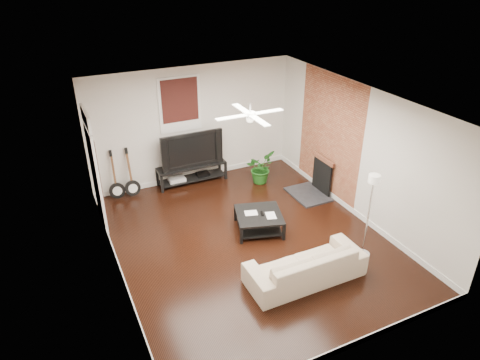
# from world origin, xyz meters

# --- Properties ---
(room) EXTENTS (5.01, 6.01, 2.81)m
(room) POSITION_xyz_m (0.00, 0.00, 1.40)
(room) COLOR black
(room) RESTS_ON ground
(brick_accent) EXTENTS (0.02, 2.20, 2.80)m
(brick_accent) POSITION_xyz_m (2.49, 1.00, 1.40)
(brick_accent) COLOR #974B30
(brick_accent) RESTS_ON floor
(fireplace) EXTENTS (0.80, 1.10, 0.92)m
(fireplace) POSITION_xyz_m (2.20, 1.00, 0.46)
(fireplace) COLOR black
(fireplace) RESTS_ON floor
(window_back) EXTENTS (1.00, 0.06, 1.30)m
(window_back) POSITION_xyz_m (-0.30, 2.97, 1.95)
(window_back) COLOR black
(window_back) RESTS_ON wall_back
(door_left) EXTENTS (0.08, 1.00, 2.50)m
(door_left) POSITION_xyz_m (-2.46, 1.90, 1.25)
(door_left) COLOR white
(door_left) RESTS_ON wall_left
(tv_stand) EXTENTS (1.69, 0.45, 0.47)m
(tv_stand) POSITION_xyz_m (-0.17, 2.78, 0.24)
(tv_stand) COLOR black
(tv_stand) RESTS_ON floor
(tv) EXTENTS (1.51, 0.20, 0.87)m
(tv) POSITION_xyz_m (-0.17, 2.80, 0.91)
(tv) COLOR black
(tv) RESTS_ON tv_stand
(coffee_table) EXTENTS (1.12, 1.12, 0.38)m
(coffee_table) POSITION_xyz_m (0.35, 0.24, 0.19)
(coffee_table) COLOR black
(coffee_table) RESTS_ON floor
(sofa) EXTENTS (2.07, 0.81, 0.61)m
(sofa) POSITION_xyz_m (0.37, -1.43, 0.30)
(sofa) COLOR tan
(sofa) RESTS_ON floor
(floor_lamp) EXTENTS (0.28, 0.28, 1.69)m
(floor_lamp) POSITION_xyz_m (1.72, -1.33, 0.85)
(floor_lamp) COLOR silver
(floor_lamp) RESTS_ON floor
(potted_plant) EXTENTS (0.92, 0.91, 0.77)m
(potted_plant) POSITION_xyz_m (1.34, 2.08, 0.38)
(potted_plant) COLOR #1E5B1A
(potted_plant) RESTS_ON floor
(guitar_left) EXTENTS (0.38, 0.29, 1.17)m
(guitar_left) POSITION_xyz_m (-1.99, 2.75, 0.58)
(guitar_left) COLOR black
(guitar_left) RESTS_ON floor
(guitar_right) EXTENTS (0.36, 0.26, 1.17)m
(guitar_right) POSITION_xyz_m (-1.64, 2.72, 0.58)
(guitar_right) COLOR black
(guitar_right) RESTS_ON floor
(ceiling_fan) EXTENTS (1.24, 1.24, 0.32)m
(ceiling_fan) POSITION_xyz_m (0.00, 0.00, 2.60)
(ceiling_fan) COLOR white
(ceiling_fan) RESTS_ON ceiling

